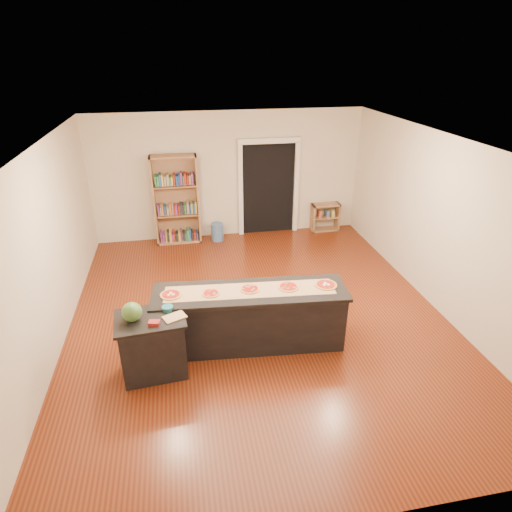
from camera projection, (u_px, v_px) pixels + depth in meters
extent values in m
cube|color=beige|center=(258.00, 238.00, 6.43)|extent=(6.00, 7.00, 2.80)
cube|color=#642811|center=(258.00, 315.00, 7.04)|extent=(6.00, 7.00, 0.01)
cube|color=white|center=(259.00, 144.00, 5.81)|extent=(6.00, 7.00, 0.01)
cube|color=black|center=(268.00, 189.00, 9.80)|extent=(1.20, 0.02, 2.10)
cube|color=silver|center=(241.00, 191.00, 9.66)|extent=(0.10, 0.08, 2.10)
cube|color=silver|center=(296.00, 188.00, 9.87)|extent=(0.10, 0.08, 2.10)
cube|color=silver|center=(269.00, 141.00, 9.28)|extent=(1.40, 0.08, 0.12)
cube|color=black|center=(250.00, 319.00, 6.21)|extent=(2.67, 0.67, 0.86)
cube|color=black|center=(250.00, 292.00, 6.01)|extent=(2.75, 0.74, 0.05)
cube|color=black|center=(153.00, 346.00, 5.66)|extent=(0.81, 0.57, 0.84)
cube|color=black|center=(150.00, 319.00, 5.46)|extent=(0.89, 0.65, 0.04)
cube|color=#9F724D|center=(176.00, 200.00, 9.31)|extent=(0.98, 0.35, 1.96)
cube|color=#9F724D|center=(325.00, 217.00, 10.19)|extent=(0.66, 0.28, 0.66)
cylinder|color=#476AA0|center=(217.00, 232.00, 9.71)|extent=(0.28, 0.28, 0.40)
cube|color=tan|center=(250.00, 290.00, 6.01)|extent=(2.41, 0.63, 0.00)
sphere|color=#144214|center=(132.00, 312.00, 5.35)|extent=(0.25, 0.25, 0.25)
cube|color=tan|center=(175.00, 317.00, 5.45)|extent=(0.33, 0.28, 0.02)
cube|color=maroon|center=(154.00, 323.00, 5.31)|extent=(0.15, 0.12, 0.05)
cylinder|color=#195966|center=(168.00, 308.00, 5.60)|extent=(0.15, 0.15, 0.06)
cylinder|color=#DE9755|center=(171.00, 295.00, 5.88)|extent=(0.29, 0.29, 0.02)
cylinder|color=#A5190C|center=(171.00, 294.00, 5.88)|extent=(0.24, 0.24, 0.00)
cylinder|color=#DE9755|center=(211.00, 293.00, 5.91)|extent=(0.26, 0.26, 0.02)
cylinder|color=#A5190C|center=(211.00, 293.00, 5.91)|extent=(0.22, 0.22, 0.00)
cylinder|color=#DE9755|center=(250.00, 289.00, 6.02)|extent=(0.29, 0.29, 0.02)
cylinder|color=#A5190C|center=(250.00, 288.00, 6.02)|extent=(0.24, 0.24, 0.00)
cylinder|color=#DE9755|center=(288.00, 287.00, 6.07)|extent=(0.30, 0.30, 0.02)
cylinder|color=#A5190C|center=(288.00, 286.00, 6.07)|extent=(0.25, 0.25, 0.00)
cylinder|color=#DE9755|center=(326.00, 285.00, 6.13)|extent=(0.32, 0.32, 0.02)
cylinder|color=#A5190C|center=(326.00, 284.00, 6.12)|extent=(0.26, 0.26, 0.00)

